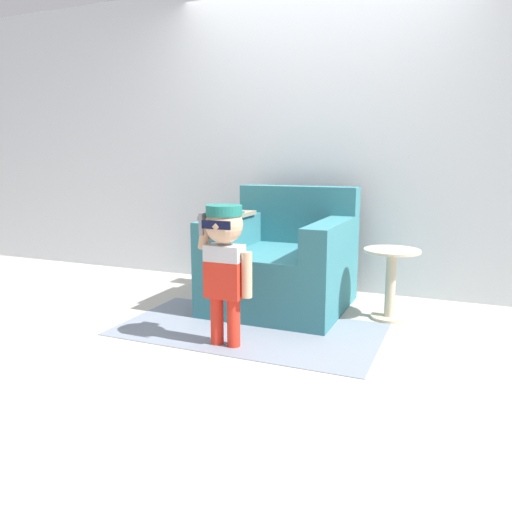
% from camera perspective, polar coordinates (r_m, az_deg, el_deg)
% --- Properties ---
extents(ground_plane, '(10.00, 10.00, 0.00)m').
position_cam_1_polar(ground_plane, '(3.72, 3.07, -6.58)').
color(ground_plane, '#ADA89E').
extents(wall_back, '(10.00, 0.05, 2.60)m').
position_cam_1_polar(wall_back, '(4.37, 7.20, 13.24)').
color(wall_back, silver).
rests_on(wall_back, ground_plane).
extents(armchair, '(0.99, 1.00, 0.91)m').
position_cam_1_polar(armchair, '(3.83, 3.02, -0.93)').
color(armchair, teal).
rests_on(armchair, ground_plane).
extents(person_child, '(0.35, 0.26, 0.86)m').
position_cam_1_polar(person_child, '(2.96, -3.60, 0.30)').
color(person_child, red).
rests_on(person_child, ground_plane).
extents(side_table, '(0.39, 0.39, 0.50)m').
position_cam_1_polar(side_table, '(3.65, 15.15, -2.35)').
color(side_table, beige).
rests_on(side_table, ground_plane).
extents(rug, '(1.73, 0.95, 0.01)m').
position_cam_1_polar(rug, '(3.38, -0.83, -8.35)').
color(rug, gray).
rests_on(rug, ground_plane).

